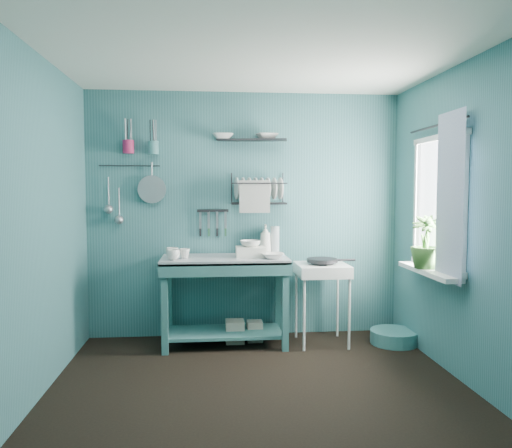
{
  "coord_description": "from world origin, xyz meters",
  "views": [
    {
      "loc": [
        -0.37,
        -3.63,
        1.51
      ],
      "look_at": [
        0.05,
        0.85,
        1.2
      ],
      "focal_mm": 35.0,
      "sensor_mm": 36.0,
      "label": 1
    }
  ],
  "objects": [
    {
      "name": "utensil_cup_teal",
      "position": [
        -0.92,
        1.42,
        1.92
      ],
      "size": [
        0.11,
        0.11,
        0.13
      ],
      "primitive_type": "cylinder",
      "color": "#387476",
      "rests_on": "wall_back"
    },
    {
      "name": "colander",
      "position": [
        -0.94,
        1.45,
        1.51
      ],
      "size": [
        0.28,
        0.03,
        0.28
      ],
      "primitive_type": "cylinder",
      "rotation": [
        1.54,
        0.0,
        0.0
      ],
      "color": "#94969C",
      "rests_on": "wall_back"
    },
    {
      "name": "utensil_cup_magenta",
      "position": [
        -1.16,
        1.42,
        1.93
      ],
      "size": [
        0.11,
        0.11,
        0.13
      ],
      "primitive_type": "cylinder",
      "color": "#9F1D49",
      "rests_on": "wall_back"
    },
    {
      "name": "potted_plant",
      "position": [
        1.49,
        0.49,
        1.06
      ],
      "size": [
        0.32,
        0.32,
        0.46
      ],
      "primitive_type": "imported",
      "rotation": [
        0.0,
        0.0,
        -0.31
      ],
      "color": "#366227",
      "rests_on": "windowsill"
    },
    {
      "name": "curtain",
      "position": [
        1.52,
        0.15,
        1.45
      ],
      "size": [
        0.0,
        1.35,
        1.35
      ],
      "primitive_type": "plane",
      "rotation": [
        1.57,
        0.0,
        1.57
      ],
      "color": "silver",
      "rests_on": "wall_right"
    },
    {
      "name": "soap_bottle",
      "position": [
        0.19,
        1.36,
        1.01
      ],
      "size": [
        0.11,
        0.12,
        0.3
      ],
      "primitive_type": "imported",
      "color": "silver",
      "rests_on": "work_counter"
    },
    {
      "name": "tub_bowl",
      "position": [
        0.02,
        1.14,
        0.99
      ],
      "size": [
        0.2,
        0.19,
        0.06
      ],
      "primitive_type": "imported",
      "color": "silver",
      "rests_on": "wash_tub"
    },
    {
      "name": "windowsill",
      "position": [
        1.5,
        0.45,
        0.81
      ],
      "size": [
        0.16,
        0.95,
        0.04
      ],
      "primitive_type": "cube",
      "color": "white",
      "rests_on": "wall_right"
    },
    {
      "name": "hook_rail",
      "position": [
        -1.16,
        1.47,
        1.75
      ],
      "size": [
        0.6,
        0.01,
        0.01
      ],
      "primitive_type": "cylinder",
      "rotation": [
        0.0,
        1.57,
        0.0
      ],
      "color": "black",
      "rests_on": "wall_back"
    },
    {
      "name": "wall_right",
      "position": [
        1.6,
        0.0,
        1.25
      ],
      "size": [
        0.0,
        3.0,
        3.0
      ],
      "primitive_type": "plane",
      "rotation": [
        1.57,
        0.0,
        -1.57
      ],
      "color": "#316266",
      "rests_on": "ground"
    },
    {
      "name": "wall_back",
      "position": [
        0.0,
        1.5,
        1.25
      ],
      "size": [
        3.2,
        0.0,
        3.2
      ],
      "primitive_type": "plane",
      "rotation": [
        1.57,
        0.0,
        0.0
      ],
      "color": "#316266",
      "rests_on": "ground"
    },
    {
      "name": "dish_rack",
      "position": [
        0.12,
        1.37,
        1.52
      ],
      "size": [
        0.55,
        0.25,
        0.32
      ],
      "primitive_type": "cube",
      "rotation": [
        0.0,
        0.0,
        0.02
      ],
      "color": "black",
      "rests_on": "wall_back"
    },
    {
      "name": "mug_mid",
      "position": [
        -0.61,
        1.1,
        0.91
      ],
      "size": [
        0.14,
        0.14,
        0.09
      ],
      "primitive_type": "imported",
      "rotation": [
        0.0,
        0.0,
        0.52
      ],
      "color": "silver",
      "rests_on": "work_counter"
    },
    {
      "name": "ladle_outer",
      "position": [
        -1.37,
        1.46,
        1.49
      ],
      "size": [
        0.01,
        0.01,
        0.3
      ],
      "primitive_type": "cylinder",
      "color": "#94969C",
      "rests_on": "wall_back"
    },
    {
      "name": "window_glass",
      "position": [
        1.59,
        0.45,
        1.4
      ],
      "size": [
        0.0,
        1.1,
        1.1
      ],
      "primitive_type": "plane",
      "rotation": [
        1.57,
        0.0,
        1.57
      ],
      "color": "white",
      "rests_on": "wall_right"
    },
    {
      "name": "wall_left",
      "position": [
        -1.6,
        0.0,
        1.25
      ],
      "size": [
        0.0,
        3.0,
        3.0
      ],
      "primitive_type": "plane",
      "rotation": [
        1.57,
        0.0,
        1.57
      ],
      "color": "#316266",
      "rests_on": "ground"
    },
    {
      "name": "hotplate_stand",
      "position": [
        0.72,
        1.11,
        0.39
      ],
      "size": [
        0.55,
        0.55,
        0.79
      ],
      "primitive_type": "cube",
      "rotation": [
        0.0,
        0.0,
        0.13
      ],
      "color": "white",
      "rests_on": "floor"
    },
    {
      "name": "ladle_inner",
      "position": [
        -1.27,
        1.46,
        1.38
      ],
      "size": [
        0.01,
        0.01,
        0.3
      ],
      "primitive_type": "cylinder",
      "color": "#94969C",
      "rests_on": "wall_back"
    },
    {
      "name": "storage_tin_large",
      "position": [
        -0.13,
        1.21,
        0.11
      ],
      "size": [
        0.18,
        0.18,
        0.22
      ],
      "primitive_type": "cube",
      "color": "tan",
      "rests_on": "floor"
    },
    {
      "name": "frying_pan",
      "position": [
        0.72,
        1.11,
        0.82
      ],
      "size": [
        0.3,
        0.3,
        0.03
      ],
      "primitive_type": "cylinder",
      "color": "black",
      "rests_on": "hotplate_stand"
    },
    {
      "name": "mug_left",
      "position": [
        -0.71,
        1.0,
        0.91
      ],
      "size": [
        0.12,
        0.12,
        0.1
      ],
      "primitive_type": "imported",
      "color": "silver",
      "rests_on": "work_counter"
    },
    {
      "name": "knife_strip",
      "position": [
        -0.33,
        1.47,
        1.3
      ],
      "size": [
        0.32,
        0.04,
        0.03
      ],
      "primitive_type": "cube",
      "rotation": [
        0.0,
        0.0,
        0.08
      ],
      "color": "black",
      "rests_on": "wall_back"
    },
    {
      "name": "ceiling",
      "position": [
        0.0,
        0.0,
        2.5
      ],
      "size": [
        3.2,
        3.2,
        0.0
      ],
      "primitive_type": "plane",
      "rotation": [
        3.14,
        0.0,
        0.0
      ],
      "color": "silver",
      "rests_on": "ground"
    },
    {
      "name": "wall_front",
      "position": [
        0.0,
        -1.5,
        1.25
      ],
      "size": [
        3.2,
        0.0,
        3.2
      ],
      "primitive_type": "plane",
      "rotation": [
        -1.57,
        0.0,
        0.0
      ],
      "color": "#316266",
      "rests_on": "ground"
    },
    {
      "name": "curtain_rod",
      "position": [
        1.54,
        0.45,
        2.05
      ],
      "size": [
        0.02,
        1.05,
        0.02
      ],
      "primitive_type": "cylinder",
      "rotation": [
        1.57,
        0.0,
        0.0
      ],
      "color": "black",
      "rests_on": "wall_right"
    },
    {
      "name": "storage_tin_small",
      "position": [
        0.07,
        1.24,
        0.1
      ],
      "size": [
        0.15,
        0.15,
        0.2
      ],
      "primitive_type": "cube",
      "color": "tan",
      "rests_on": "floor"
    },
    {
      "name": "work_counter",
      "position": [
        -0.23,
        1.16,
        0.43
      ],
      "size": [
        1.24,
        0.66,
        0.86
      ],
      "primitive_type": "cube",
      "rotation": [
        0.0,
        0.0,
        -0.05
      ],
      "color": "#316867",
      "rests_on": "floor"
    },
    {
      "name": "floor_basin",
      "position": [
        1.43,
        1.03,
        0.07
      ],
      "size": [
        0.46,
        0.46,
        0.13
      ],
      "primitive_type": "cylinder",
      "color": "teal",
      "rests_on": "floor"
    },
    {
      "name": "mug_right",
      "position": [
        -0.73,
        1.16,
        0.91
      ],
      "size": [
        0.17,
        0.17,
        0.1
      ],
      "primitive_type": "imported",
      "rotation": [
        0.0,
        0.0,
        1.05
      ],
      "color": "silver",
      "rests_on": "work_counter"
    },
    {
      "name": "water_bottle",
      "position": [
        0.29,
        1.38,
        1.0
      ],
      "size": [
        0.09,
        0.09,
        0.28
      ],
      "primitive_type": "cylinder",
      "color": "#A8B5BB",
      "rests_on": "work_counter"
    },
    {
      "name": "counter_bowl",
      "position": [
        0.22,
        1.01,
        0.89
      ],
      "size": [
        0.22,
        0.22,
        0.05
      ],
      "primitive_type": "imported",
      "color": "silver",
      "rests_on": "work_counter"
    },
    {
      "name": "shelf_bowl_left",
      "position": [
        -0.23,
        1.4,
        2.1
      ],
      "size": [
        0.21,
        0.21,
        0.05
      ],
      "primitive_type": "imported",
      "rotation": [
        0.0,
        0.0,
        -0.01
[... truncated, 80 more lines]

